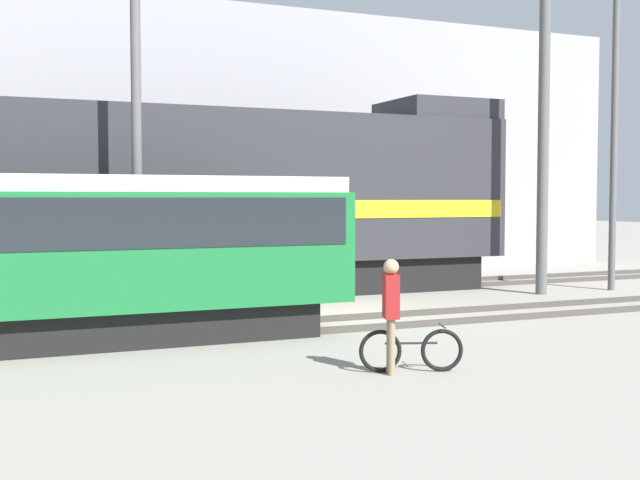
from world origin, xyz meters
The scene contains 11 objects.
ground_plane centered at (0.00, 0.00, 0.00)m, with size 120.00×120.00×0.00m, color gray.
track_near centered at (0.00, -1.43, 0.07)m, with size 60.00×1.51×0.14m.
track_far centered at (0.00, 4.55, 0.07)m, with size 60.00×1.51×0.14m.
building_backdrop centered at (0.00, 13.01, 4.75)m, with size 33.05×6.00×9.50m.
freight_locomotive centered at (-1.43, 4.55, 2.66)m, with size 16.58×3.04×5.67m.
streetcar centered at (-6.28, -1.43, 1.80)m, with size 10.59×2.54×3.15m.
bicycle centered at (-1.54, -5.89, 0.34)m, with size 1.59×0.67×0.74m.
person centered at (-1.92, -5.91, 1.10)m, with size 0.32×0.41×1.80m.
utility_pole_left centered at (-4.44, 1.56, 4.63)m, with size 0.23×0.23×9.25m.
utility_pole_center centered at (6.91, 1.56, 4.40)m, with size 0.31×0.31×8.80m.
utility_pole_right centered at (9.48, 1.56, 4.86)m, with size 0.20×0.20×9.72m.
Camera 1 is at (-7.76, -16.81, 2.74)m, focal length 45.00 mm.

